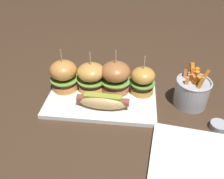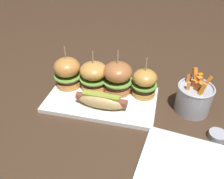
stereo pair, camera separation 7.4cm
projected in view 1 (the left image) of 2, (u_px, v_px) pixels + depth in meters
ground_plane at (101, 102)px, 0.77m from camera, size 3.00×3.00×0.00m
platter_main at (101, 100)px, 0.77m from camera, size 0.36×0.20×0.01m
hot_dog at (103, 101)px, 0.72m from camera, size 0.16×0.06×0.05m
slider_far_left at (64, 75)px, 0.78m from camera, size 0.10×0.10×0.15m
slider_center_left at (91, 77)px, 0.78m from camera, size 0.10×0.10×0.14m
slider_center_right at (116, 77)px, 0.77m from camera, size 0.10×0.10×0.15m
slider_far_right at (143, 80)px, 0.77m from camera, size 0.08×0.08×0.14m
fries_bucket at (192, 91)px, 0.74m from camera, size 0.11×0.11×0.14m
sauce_ramekin at (219, 126)px, 0.67m from camera, size 0.05×0.05×0.02m
side_plate at (193, 160)px, 0.58m from camera, size 0.23×0.23×0.01m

